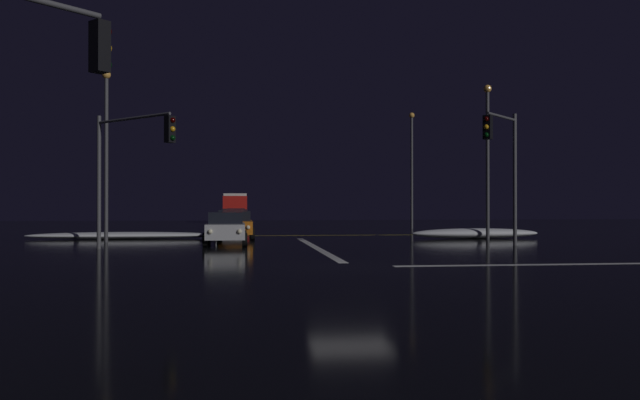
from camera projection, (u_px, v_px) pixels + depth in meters
The scene contains 18 objects.
ground at pixel (350, 268), 20.40m from camera, with size 120.00×120.00×0.10m, color black.
stop_line_north at pixel (316, 248), 29.43m from camera, with size 0.35×15.66×0.01m.
centre_line_ns at pixel (294, 235), 40.94m from camera, with size 22.00×0.15×0.01m.
crosswalk_bar_east at pixel (627, 263), 21.53m from camera, with size 15.66×0.40×0.01m.
snow_bank_left_curb at pixel (123, 235), 36.88m from camera, with size 10.61×1.50×0.39m.
snow_bank_right_curb at pixel (475, 233), 37.31m from camera, with size 7.42×1.50×0.58m.
sedan_silver at pixel (226, 228), 31.58m from camera, with size 2.02×4.33×1.57m.
sedan_orange at pixel (236, 225), 36.92m from camera, with size 2.02×4.33×1.57m.
sedan_white at pixel (231, 222), 42.55m from camera, with size 2.02×4.33×1.57m.
sedan_red at pixel (237, 220), 48.78m from camera, with size 2.02×4.33×1.57m.
sedan_green at pixel (231, 218), 55.40m from camera, with size 2.02×4.33×1.57m.
sedan_blue at pixel (236, 216), 61.62m from camera, with size 2.02×4.33×1.57m.
box_truck at pixel (235, 207), 69.54m from camera, with size 2.68×8.28×3.08m.
traffic_signal_nw at pixel (129, 154), 27.38m from camera, with size 3.70×3.70×5.81m.
traffic_signal_ne at pixel (504, 154), 29.98m from camera, with size 2.50×2.50×6.22m.
streetlamp_left_near at pixel (106, 143), 33.76m from camera, with size 0.44×0.44×8.83m.
streetlamp_right_near at pixel (488, 150), 36.27m from camera, with size 0.44×0.44×8.55m.
streetlamp_right_far at pixel (412, 162), 52.15m from camera, with size 0.44×0.44×9.23m.
Camera 1 is at (-3.45, -20.14, 1.94)m, focal length 36.94 mm.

